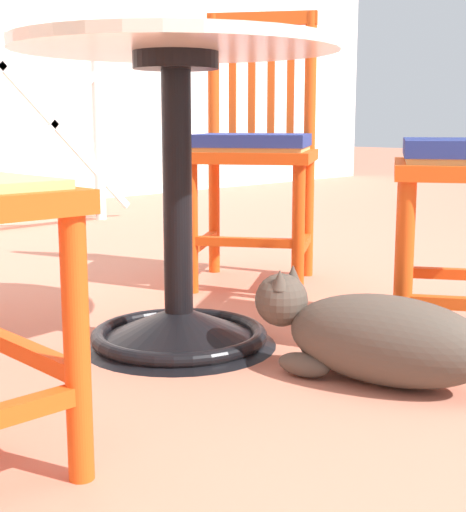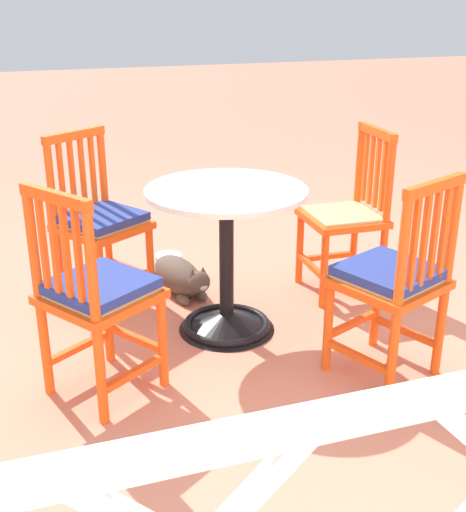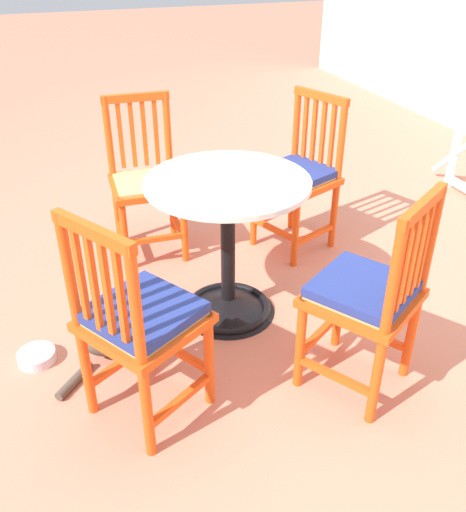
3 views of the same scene
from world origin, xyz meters
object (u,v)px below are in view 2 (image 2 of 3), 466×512
tabby_cat (181,278)px  orange_chair_by_planter (96,295)px  orange_chair_near_fence (347,217)px  orange_chair_tucked_in (99,223)px  pet_water_bowl (168,259)px  orange_chair_facing_out (393,281)px  cafe_table (227,277)px

tabby_cat → orange_chair_by_planter: bearing=56.7°
orange_chair_near_fence → orange_chair_tucked_in: (1.30, -0.29, 0.01)m
tabby_cat → pet_water_bowl: 0.47m
orange_chair_by_planter → orange_chair_facing_out: same height
orange_chair_near_fence → tabby_cat: (0.88, -0.24, -0.34)m
orange_chair_by_planter → pet_water_bowl: bearing=-114.3°
pet_water_bowl → orange_chair_facing_out: bearing=111.2°
tabby_cat → cafe_table: bearing=103.1°
orange_chair_by_planter → pet_water_bowl: (-0.59, -1.31, -0.42)m
cafe_table → orange_chair_facing_out: bearing=130.9°
cafe_table → orange_chair_near_fence: (-0.77, -0.24, 0.15)m
orange_chair_facing_out → orange_chair_by_planter: bearing=-12.1°
orange_chair_facing_out → tabby_cat: 1.32m
orange_chair_facing_out → pet_water_bowl: 1.73m
orange_chair_tucked_in → tabby_cat: 0.55m
cafe_table → tabby_cat: cafe_table is taller
orange_chair_near_fence → pet_water_bowl: 1.17m
orange_chair_facing_out → orange_chair_near_fence: bearing=-105.3°
cafe_table → orange_chair_facing_out: orange_chair_facing_out is taller
cafe_table → orange_chair_facing_out: (-0.53, 0.62, 0.16)m
tabby_cat → orange_chair_facing_out: bearing=120.5°
cafe_table → tabby_cat: size_ratio=1.12×
orange_chair_tucked_in → cafe_table: bearing=135.2°
cafe_table → orange_chair_tucked_in: orange_chair_tucked_in is taller
orange_chair_near_fence → orange_chair_facing_out: size_ratio=1.00×
cafe_table → orange_chair_tucked_in: bearing=-44.8°
orange_chair_tucked_in → orange_chair_by_planter: same height
cafe_table → orange_chair_near_fence: bearing=-162.8°
pet_water_bowl → cafe_table: bearing=94.5°
orange_chair_by_planter → orange_chair_facing_out: bearing=167.9°
cafe_table → orange_chair_tucked_in: 0.76m
orange_chair_by_planter → tabby_cat: (-0.55, -0.84, -0.35)m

